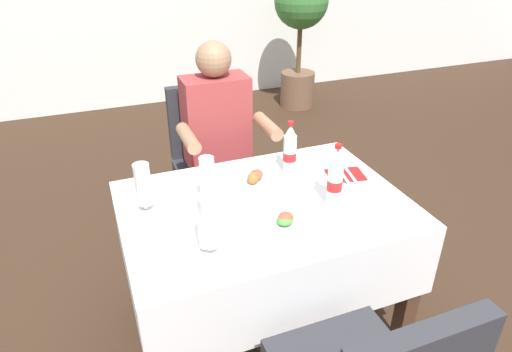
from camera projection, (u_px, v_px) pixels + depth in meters
name	position (u px, v px, depth m)	size (l,w,h in m)	color
ground_plane	(288.00, 329.00, 2.27)	(11.00, 11.00, 0.00)	#382619
main_dining_table	(264.00, 234.00, 2.02)	(1.21, 0.86, 0.74)	white
chair_far_diner_seat	(212.00, 160.00, 2.70)	(0.44, 0.50, 0.97)	#2D2D33
seated_diner_far	(220.00, 142.00, 2.54)	(0.50, 0.46, 1.26)	#282D42
plate_near_camera	(288.00, 222.00, 1.79)	(0.25, 0.25, 0.06)	white
plate_far_diner	(257.00, 180.00, 2.08)	(0.25, 0.25, 0.07)	white
beer_glass_left	(208.00, 181.00, 1.87)	(0.07, 0.07, 0.22)	white
beer_glass_middle	(209.00, 225.00, 1.59)	(0.07, 0.07, 0.23)	white
beer_glass_right	(143.00, 187.00, 1.84)	(0.07, 0.07, 0.21)	white
cola_bottle_primary	(335.00, 178.00, 1.87)	(0.06, 0.06, 0.28)	silver
cola_bottle_secondary	(290.00, 151.00, 2.13)	(0.06, 0.06, 0.26)	silver
napkin_cutlery_set	(345.00, 175.00, 2.15)	(0.19, 0.20, 0.01)	maroon
potted_plant_corner	(300.00, 23.00, 4.67)	(0.55, 0.55, 1.38)	brown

